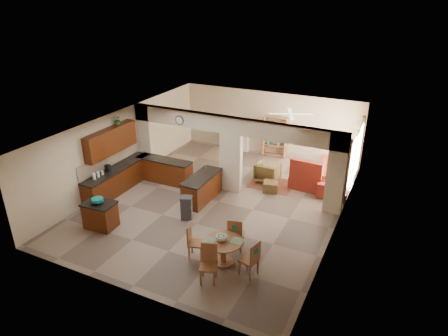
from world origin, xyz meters
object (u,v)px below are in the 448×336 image
at_px(kitchen_island, 100,215).
at_px(armchair, 268,172).
at_px(dining_table, 223,248).
at_px(sofa, 334,175).

height_order(kitchen_island, armchair, kitchen_island).
relative_size(dining_table, sofa, 0.39).
bearing_deg(armchair, kitchen_island, 58.01).
bearing_deg(dining_table, armchair, 97.22).
xyz_separation_m(kitchen_island, armchair, (3.54, 5.29, -0.03)).
distance_m(dining_table, sofa, 6.34).
relative_size(kitchen_island, armchair, 1.18).
bearing_deg(armchair, dining_table, 99.03).
relative_size(sofa, armchair, 3.11).
height_order(dining_table, armchair, armchair).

